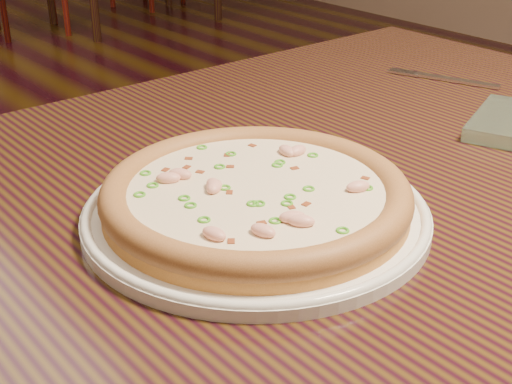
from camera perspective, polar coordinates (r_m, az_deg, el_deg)
hero_table at (r=0.85m, az=4.13°, el=-4.36°), size 1.20×0.80×0.75m
plate at (r=0.69m, az=0.00°, el=-1.58°), size 0.34×0.34×0.02m
pizza at (r=0.69m, az=-0.00°, el=-0.22°), size 0.30×0.30×0.03m
fork at (r=1.15m, az=15.02°, el=8.74°), size 0.08×0.17×0.00m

